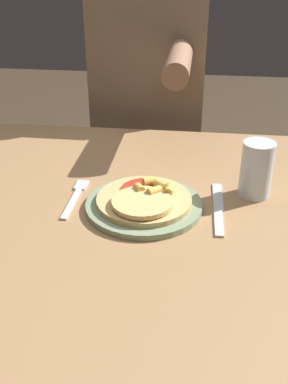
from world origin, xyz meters
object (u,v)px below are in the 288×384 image
Objects in this scene: pizza at (145,199)px; person_diner at (149,104)px; fork at (76,196)px; drinking_glass at (256,169)px; knife at (218,209)px; plate at (144,205)px; dining_table at (145,249)px.

person_diner reaches higher than pizza.
drinking_glass is (0.40, 0.06, 0.06)m from fork.
knife is (0.16, 0.02, -0.02)m from pizza.
plate is at bearing -159.60° from drinking_glass.
dining_table is 0.94× the size of person_diner.
pizza is at bearing -158.73° from drinking_glass.
knife is (0.16, 0.03, 0.10)m from dining_table.
person_diner is (0.10, 0.64, 0.01)m from fork.
pizza is 0.16× the size of person_diner.
plate is at bearing 114.09° from pizza.
fork is 0.65m from person_diner.
knife reaches higher than dining_table.
fork is (-0.16, 0.03, -0.02)m from pizza.
fork is at bearing -171.47° from drinking_glass.
person_diner is (-0.07, 0.69, 0.11)m from dining_table.
fork and knife have the same top height.
dining_table is at bearing -74.51° from plate.
plate is 0.02m from pizza.
knife is at bearing 4.26° from plate.
pizza is 1.18× the size of fork.
person_diner reaches higher than plate.
pizza is at bearing -11.51° from fork.
plate is 1.97× the size of drinking_glass.
fork is at bearing -98.46° from person_diner.
knife is (0.16, 0.01, -0.00)m from plate.
fork is 0.41m from drinking_glass.
person_diner reaches higher than drinking_glass.
person_diner is (-0.07, 0.67, -0.01)m from pizza.
dining_table is 0.31m from drinking_glass.
person_diner is (-0.07, 0.67, 0.01)m from plate.
person_diner reaches higher than dining_table.
person_diner is at bearing 81.54° from fork.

